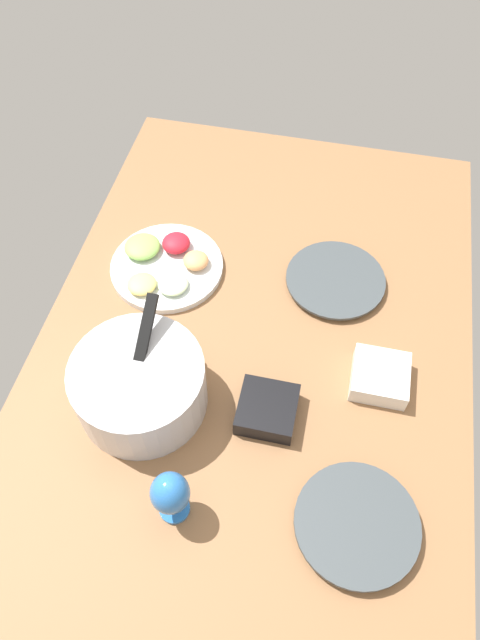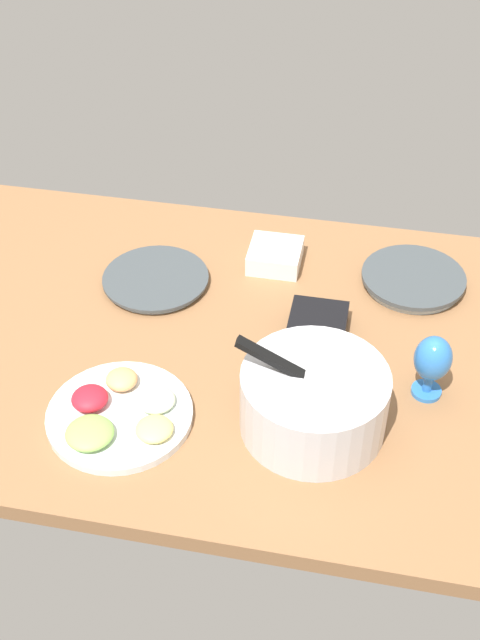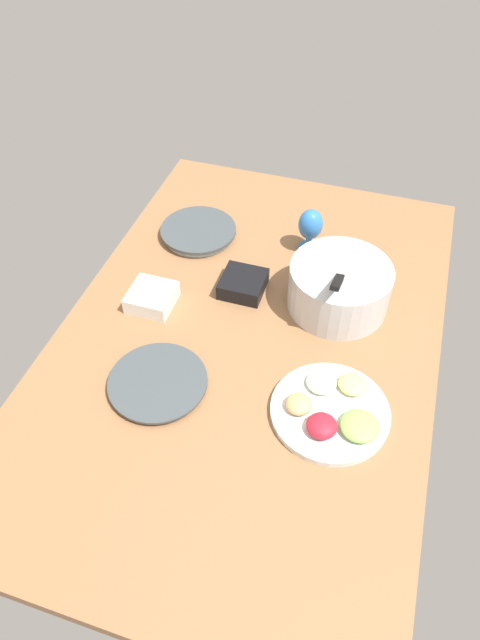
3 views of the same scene
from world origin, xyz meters
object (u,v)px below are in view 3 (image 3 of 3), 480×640
at_px(dinner_plate_left, 198,232).
at_px(dinner_plate_right, 158,383).
at_px(hurricane_glass_blue, 310,226).
at_px(square_bowl_black, 243,283).
at_px(mixing_bowl, 339,286).
at_px(square_bowl_white, 152,297).
at_px(fruit_platter, 331,411).

relative_size(dinner_plate_left, dinner_plate_right, 0.97).
distance_m(hurricane_glass_blue, square_bowl_black, 0.29).
xyz_separation_m(dinner_plate_right, mixing_bowl, (-0.43, 0.38, 0.06)).
distance_m(dinner_plate_right, hurricane_glass_blue, 0.70).
bearing_deg(square_bowl_white, dinner_plate_left, 177.08).
bearing_deg(hurricane_glass_blue, dinner_plate_right, -20.66).
height_order(dinner_plate_right, mixing_bowl, mixing_bowl).
distance_m(dinner_plate_left, fruit_platter, 0.80).
xyz_separation_m(dinner_plate_left, dinner_plate_right, (0.61, 0.12, -0.00)).
distance_m(mixing_bowl, square_bowl_black, 0.28).
distance_m(dinner_plate_right, mixing_bowl, 0.58).
distance_m(square_bowl_black, square_bowl_white, 0.27).
bearing_deg(fruit_platter, square_bowl_black, -136.60).
relative_size(square_bowl_black, square_bowl_white, 1.00).
xyz_separation_m(dinner_plate_right, hurricane_glass_blue, (-0.65, 0.25, 0.08)).
relative_size(dinner_plate_left, hurricane_glass_blue, 1.67).
relative_size(dinner_plate_right, square_bowl_black, 2.02).
height_order(mixing_bowl, square_bowl_white, mixing_bowl).
bearing_deg(fruit_platter, square_bowl_white, -111.24).
bearing_deg(fruit_platter, dinner_plate_right, -84.06).
height_order(dinner_plate_left, square_bowl_black, square_bowl_black).
bearing_deg(fruit_platter, hurricane_glass_blue, -162.02).
bearing_deg(square_bowl_black, hurricane_glass_blue, 149.86).
bearing_deg(square_bowl_black, fruit_platter, 43.40).
xyz_separation_m(mixing_bowl, fruit_platter, (0.38, 0.06, -0.06)).
distance_m(dinner_plate_right, fruit_platter, 0.45).
distance_m(dinner_plate_left, square_bowl_black, 0.30).
height_order(hurricane_glass_blue, square_bowl_white, hurricane_glass_blue).
bearing_deg(square_bowl_white, hurricane_glass_blue, 135.24).
bearing_deg(square_bowl_black, dinner_plate_left, -133.07).
height_order(hurricane_glass_blue, square_bowl_black, hurricane_glass_blue).
xyz_separation_m(fruit_platter, hurricane_glass_blue, (-0.61, -0.20, 0.07)).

